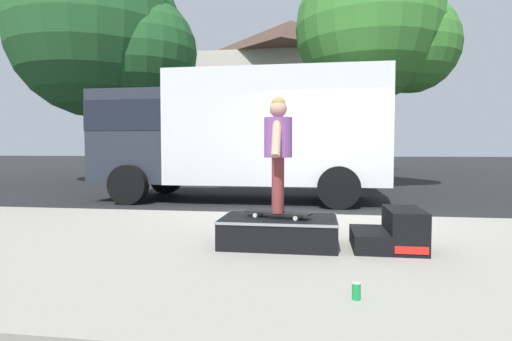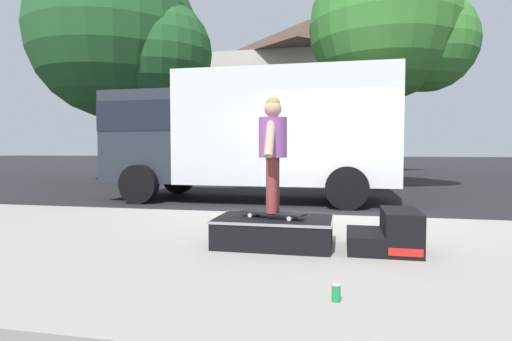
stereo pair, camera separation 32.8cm
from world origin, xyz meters
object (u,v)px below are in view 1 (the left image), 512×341
skate_box (279,230)px  street_tree_neighbour (106,37)px  soda_can (356,291)px  street_tree_main (378,32)px  skater_kid (278,144)px  kicker_ramp (393,232)px  box_truck (238,131)px  skateboard (278,213)px

skate_box → street_tree_neighbour: street_tree_neighbour is taller
soda_can → street_tree_main: size_ratio=0.02×
soda_can → skate_box: bearing=113.9°
skater_kid → street_tree_neighbour: 12.76m
kicker_ramp → box_truck: 6.00m
kicker_ramp → box_truck: bearing=118.5°
box_truck → soda_can: bearing=-71.8°
kicker_ramp → skateboard: (-1.30, -0.04, 0.20)m
box_truck → street_tree_neighbour: (-5.85, 4.44, 3.70)m
soda_can → street_tree_neighbour: 14.79m
soda_can → street_tree_neighbour: (-8.08, 11.23, 5.21)m
box_truck → street_tree_main: 6.12m
skater_kid → box_truck: size_ratio=0.19×
kicker_ramp → skate_box: bearing=180.0°
skateboard → soda_can: skateboard is taller
skate_box → box_truck: bearing=106.2°
skater_kid → street_tree_neighbour: (-7.33, 9.61, 4.09)m
skate_box → soda_can: size_ratio=10.73×
soda_can → box_truck: 7.31m
skate_box → street_tree_main: street_tree_main is taller
skater_kid → street_tree_main: street_tree_main is taller
skater_kid → box_truck: 5.39m
kicker_ramp → skateboard: 1.32m
skater_kid → street_tree_main: bearing=75.5°
skateboard → street_tree_neighbour: bearing=127.3°
skateboard → kicker_ramp: bearing=1.9°
street_tree_main → skater_kid: bearing=-104.5°
soda_can → street_tree_neighbour: street_tree_neighbour is taller
skate_box → street_tree_neighbour: 13.09m
box_truck → skate_box: bearing=-73.8°
skateboard → skater_kid: (-0.00, -0.00, 0.80)m
street_tree_neighbour → skate_box: bearing=-52.5°
skate_box → street_tree_main: size_ratio=0.18×
soda_can → kicker_ramp: bearing=71.6°
street_tree_main → street_tree_neighbour: size_ratio=0.85×
kicker_ramp → street_tree_neighbour: size_ratio=0.09×
kicker_ramp → soda_can: bearing=-108.4°
skateboard → street_tree_neighbour: street_tree_neighbour is taller
street_tree_main → street_tree_neighbour: bearing=175.0°
skater_kid → soda_can: size_ratio=10.58×
kicker_ramp → box_truck: size_ratio=0.11×
skater_kid → soda_can: bearing=-65.2°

